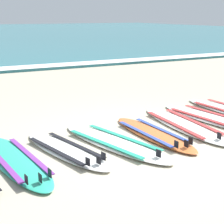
{
  "coord_description": "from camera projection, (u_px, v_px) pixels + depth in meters",
  "views": [
    {
      "loc": [
        -2.8,
        -4.53,
        2.02
      ],
      "look_at": [
        -0.04,
        1.0,
        0.25
      ],
      "focal_mm": 54.83,
      "sensor_mm": 36.0,
      "label": 1
    }
  ],
  "objects": [
    {
      "name": "ground_plane",
      "position": [
        141.0,
        141.0,
        5.65
      ],
      "size": [
        80.0,
        80.0,
        0.0
      ],
      "primitive_type": "plane",
      "color": "#B7AD93"
    },
    {
      "name": "wave_foam_strip",
      "position": [
        25.0,
        68.0,
        12.86
      ],
      "size": [
        80.0,
        0.97,
        0.11
      ],
      "primitive_type": "cube",
      "color": "white",
      "rests_on": "ground"
    },
    {
      "name": "surfboard_2",
      "position": [
        16.0,
        161.0,
        4.81
      ],
      "size": [
        0.85,
        2.26,
        0.18
      ],
      "color": "#2DB793",
      "rests_on": "ground"
    },
    {
      "name": "surfboard_3",
      "position": [
        66.0,
        150.0,
        5.19
      ],
      "size": [
        1.03,
        2.07,
        0.18
      ],
      "color": "white",
      "rests_on": "ground"
    },
    {
      "name": "surfboard_4",
      "position": [
        114.0,
        142.0,
        5.5
      ],
      "size": [
        1.24,
        2.43,
        0.18
      ],
      "color": "silver",
      "rests_on": "ground"
    },
    {
      "name": "surfboard_5",
      "position": [
        153.0,
        134.0,
        5.9
      ],
      "size": [
        0.68,
        2.14,
        0.18
      ],
      "color": "orange",
      "rests_on": "ground"
    },
    {
      "name": "surfboard_6",
      "position": [
        183.0,
        124.0,
        6.4
      ],
      "size": [
        0.7,
        2.49,
        0.18
      ],
      "color": "silver",
      "rests_on": "ground"
    },
    {
      "name": "surfboard_7",
      "position": [
        212.0,
        118.0,
        6.77
      ],
      "size": [
        1.0,
        2.56,
        0.18
      ],
      "color": "white",
      "rests_on": "ground"
    }
  ]
}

